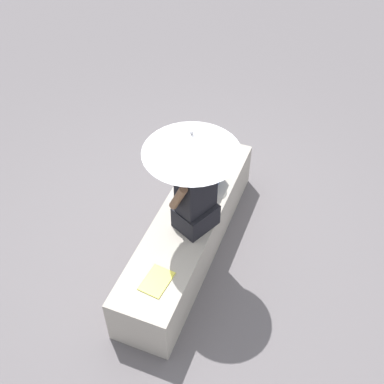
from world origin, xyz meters
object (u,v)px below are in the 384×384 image
at_px(person_seated, 196,194).
at_px(magazine, 157,281).
at_px(parasol, 192,143).
at_px(handbag_black, 209,173).

height_order(person_seated, magazine, person_seated).
bearing_deg(magazine, parasol, 179.79).
bearing_deg(magazine, handbag_black, -174.25).
relative_size(person_seated, handbag_black, 3.08).
height_order(parasol, handbag_black, parasol).
height_order(person_seated, handbag_black, person_seated).
bearing_deg(magazine, person_seated, 179.97).
bearing_deg(person_seated, parasol, -4.73).
relative_size(person_seated, magazine, 3.21).
relative_size(handbag_black, magazine, 1.04).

